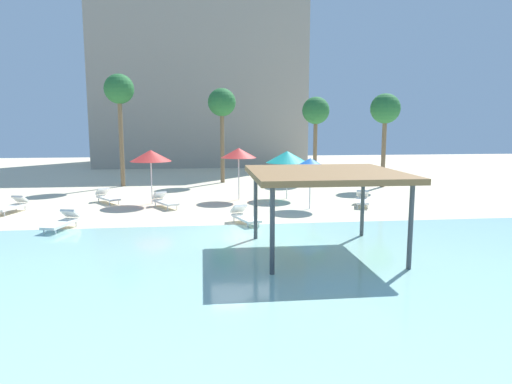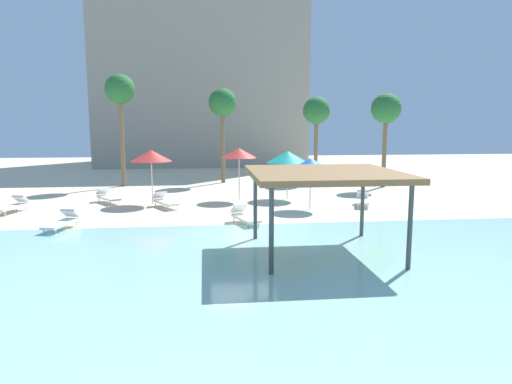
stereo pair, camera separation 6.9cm
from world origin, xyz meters
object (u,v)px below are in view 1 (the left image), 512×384
at_px(lounge_chair_3, 13,205).
at_px(beach_umbrella_blue_4, 310,164).
at_px(palm_tree_3, 385,111).
at_px(beach_umbrella_teal_2, 287,157).
at_px(lounge_chair_4, 363,199).
at_px(lounge_chair_0, 63,221).
at_px(palm_tree_0, 222,105).
at_px(beach_umbrella_red_0, 239,153).
at_px(lounge_chair_2, 244,216).
at_px(lounge_chair_6, 107,196).
at_px(lounge_chair_1, 164,201).
at_px(shade_pavilion, 325,176).
at_px(palm_tree_2, 316,112).
at_px(palm_tree_1, 119,92).
at_px(beach_umbrella_red_1, 151,156).

bearing_deg(lounge_chair_3, beach_umbrella_blue_4, 102.74).
distance_m(beach_umbrella_blue_4, palm_tree_3, 9.84).
bearing_deg(beach_umbrella_teal_2, lounge_chair_4, -36.98).
bearing_deg(lounge_chair_0, palm_tree_0, 168.24).
xyz_separation_m(beach_umbrella_red_0, palm_tree_3, (9.67, 3.87, 2.36)).
bearing_deg(lounge_chair_2, beach_umbrella_teal_2, 135.71).
height_order(lounge_chair_2, lounge_chair_6, same).
bearing_deg(palm_tree_0, lounge_chair_1, -109.86).
bearing_deg(lounge_chair_2, shade_pavilion, 6.03).
distance_m(beach_umbrella_blue_4, palm_tree_2, 10.97).
xyz_separation_m(lounge_chair_4, palm_tree_1, (-13.21, 8.70, 5.73)).
bearing_deg(beach_umbrella_red_0, beach_umbrella_blue_4, -43.58).
height_order(beach_umbrella_red_1, lounge_chair_4, beach_umbrella_red_1).
bearing_deg(lounge_chair_3, palm_tree_3, 122.48).
xyz_separation_m(beach_umbrella_red_1, lounge_chair_3, (-6.23, -1.64, -2.15)).
relative_size(lounge_chair_0, lounge_chair_3, 1.00).
bearing_deg(palm_tree_2, lounge_chair_4, -89.57).
xyz_separation_m(lounge_chair_6, palm_tree_2, (12.93, 7.39, 4.51)).
bearing_deg(lounge_chair_0, beach_umbrella_teal_2, 137.21).
height_order(lounge_chair_2, palm_tree_2, palm_tree_2).
relative_size(lounge_chair_4, lounge_chair_6, 1.04).
distance_m(lounge_chair_3, palm_tree_2, 19.85).
height_order(beach_umbrella_red_1, lounge_chair_1, beach_umbrella_red_1).
relative_size(lounge_chair_4, palm_tree_2, 0.34).
relative_size(beach_umbrella_blue_4, lounge_chair_4, 1.24).
relative_size(lounge_chair_1, lounge_chair_3, 0.98).
height_order(lounge_chair_0, lounge_chair_3, same).
bearing_deg(beach_umbrella_blue_4, palm_tree_2, 74.90).
bearing_deg(lounge_chair_4, lounge_chair_2, -42.27).
relative_size(beach_umbrella_red_1, beach_umbrella_teal_2, 1.06).
bearing_deg(shade_pavilion, lounge_chair_2, 114.77).
bearing_deg(beach_umbrella_teal_2, palm_tree_3, 28.73).
xyz_separation_m(beach_umbrella_red_1, beach_umbrella_blue_4, (7.77, -2.31, -0.28)).
bearing_deg(lounge_chair_0, beach_umbrella_red_1, 167.76).
bearing_deg(lounge_chair_4, lounge_chair_1, -75.23).
bearing_deg(beach_umbrella_red_1, lounge_chair_2, -51.02).
height_order(beach_umbrella_red_0, palm_tree_1, palm_tree_1).
bearing_deg(palm_tree_3, lounge_chair_0, -149.28).
relative_size(beach_umbrella_teal_2, palm_tree_2, 0.44).
bearing_deg(beach_umbrella_blue_4, beach_umbrella_red_0, 136.42).
relative_size(lounge_chair_2, palm_tree_2, 0.34).
relative_size(lounge_chair_3, lounge_chair_6, 1.04).
xyz_separation_m(lounge_chair_0, lounge_chair_6, (0.49, 6.12, 0.00)).
relative_size(shade_pavilion, lounge_chair_6, 2.43).
xyz_separation_m(beach_umbrella_red_1, lounge_chair_1, (0.71, -1.12, -2.15)).
height_order(beach_umbrella_red_0, lounge_chair_2, beach_umbrella_red_0).
bearing_deg(beach_umbrella_teal_2, beach_umbrella_red_1, -173.92).
xyz_separation_m(beach_umbrella_red_1, palm_tree_3, (14.23, 4.62, 2.41)).
xyz_separation_m(lounge_chair_0, palm_tree_3, (17.10, 10.16, 4.56)).
xyz_separation_m(lounge_chair_3, palm_tree_2, (16.78, 9.61, 4.51)).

